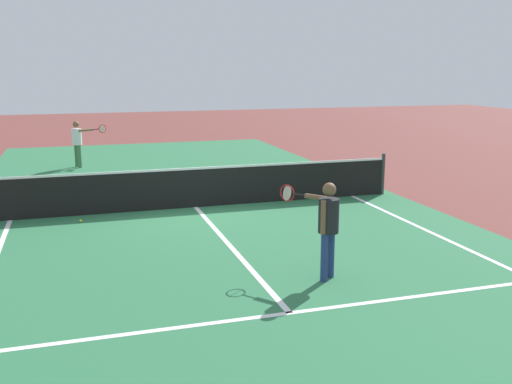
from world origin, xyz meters
TOP-DOWN VIEW (x-y plane):
  - ground_plane at (0.00, 0.00)m, footprint 60.00×60.00m
  - court_surface_inbounds at (0.00, 0.00)m, footprint 10.62×24.40m
  - line_service_near at (0.00, -6.40)m, footprint 8.22×0.10m
  - line_center_service at (0.00, -3.20)m, footprint 0.10×6.40m
  - net at (0.00, 0.00)m, footprint 10.05×0.09m
  - player_near at (1.01, -5.32)m, footprint 0.66×1.08m
  - player_far at (-2.55, 6.69)m, footprint 1.13×0.54m
  - tennis_ball_near_net at (-2.64, -0.63)m, footprint 0.07×0.07m

SIDE VIEW (x-z plane):
  - ground_plane at x=0.00m, z-range 0.00..0.00m
  - court_surface_inbounds at x=0.00m, z-range 0.00..0.00m
  - line_service_near at x=0.00m, z-range 0.00..0.01m
  - line_center_service at x=0.00m, z-range 0.00..0.01m
  - tennis_ball_near_net at x=-2.64m, z-range 0.00..0.07m
  - net at x=0.00m, z-range -0.04..1.03m
  - player_far at x=-2.55m, z-range 0.18..1.70m
  - player_near at x=1.01m, z-range 0.18..1.74m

